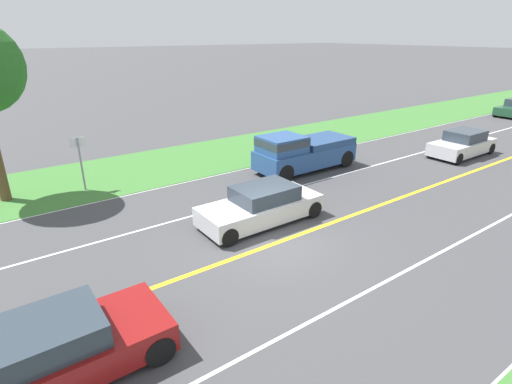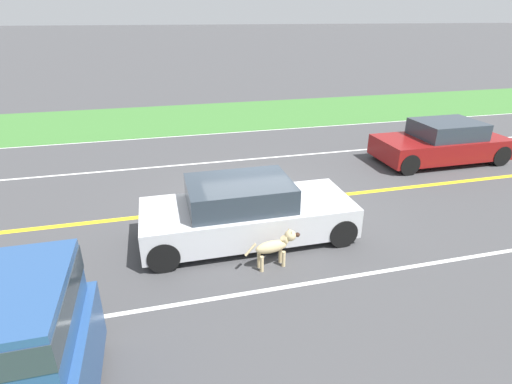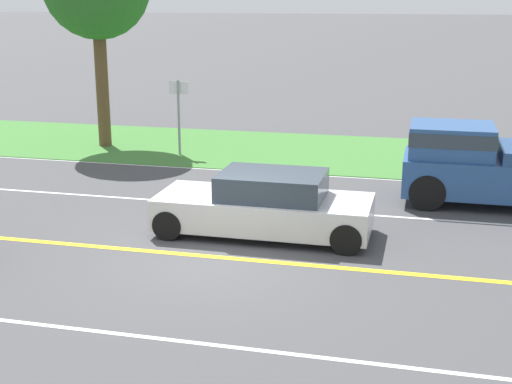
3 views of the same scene
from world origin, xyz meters
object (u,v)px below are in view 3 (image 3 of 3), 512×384
ego_car (266,206)px  dog (264,197)px  pickup_truck (505,165)px  street_sign (179,108)px

ego_car → dog: ego_car is taller
ego_car → pickup_truck: size_ratio=0.87×
dog → street_sign: street_sign is taller
ego_car → dog: bearing=14.8°
dog → street_sign: bearing=27.7°
ego_car → street_sign: street_sign is taller
pickup_truck → dog: bearing=113.5°
dog → street_sign: size_ratio=0.48×
street_sign → ego_car: bearing=-147.7°
pickup_truck → street_sign: street_sign is taller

